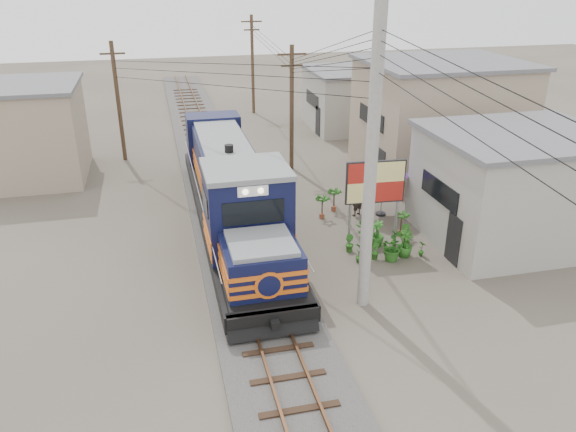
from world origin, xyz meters
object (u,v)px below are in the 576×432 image
object	(u,v)px
billboard	(375,184)
vendor	(357,198)
market_umbrella	(384,168)
locomotive	(233,193)

from	to	relation	value
billboard	vendor	xyz separation A→B (m)	(0.50, 3.23, -1.93)
market_umbrella	vendor	size ratio (longest dim) A/B	1.71
billboard	market_umbrella	bearing A→B (deg)	65.04
locomotive	vendor	world-z (taller)	locomotive
market_umbrella	billboard	bearing A→B (deg)	-118.62
locomotive	vendor	xyz separation A→B (m)	(5.89, 0.32, -0.92)
market_umbrella	vendor	world-z (taller)	market_umbrella
billboard	vendor	bearing A→B (deg)	84.95
vendor	locomotive	bearing A→B (deg)	-28.96
locomotive	billboard	size ratio (longest dim) A/B	4.44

